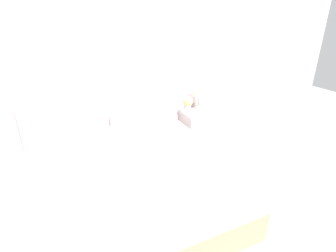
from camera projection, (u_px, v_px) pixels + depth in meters
The scene contains 7 objects.
ground_plane at pixel (108, 159), 3.64m from camera, with size 12.00×12.00×0.00m, color #BCB7B2.
wall_back at pixel (97, 64), 3.17m from camera, with size 8.00×0.06×2.60m.
bed at pixel (127, 177), 2.76m from camera, with size 1.93×2.00×0.97m.
nightstand at pixel (198, 129), 3.87m from camera, with size 0.48×0.41×0.57m.
table_lamp at pixel (199, 92), 3.72m from camera, with size 0.20×0.20×0.36m.
flower_vase at pixel (188, 103), 3.69m from camera, with size 0.14×0.14×0.23m.
teacup at pixel (207, 110), 3.72m from camera, with size 0.11×0.11×0.06m.
Camera 1 is at (-0.60, -3.20, 1.90)m, focal length 28.00 mm.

